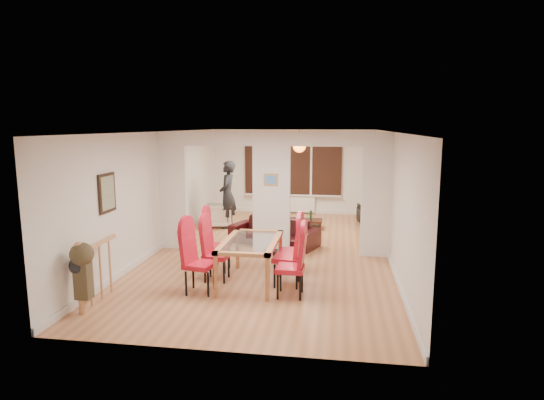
% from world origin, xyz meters
% --- Properties ---
extents(floor, '(5.00, 9.00, 0.01)m').
position_xyz_m(floor, '(0.00, 0.00, 0.00)').
color(floor, '#B67549').
rests_on(floor, ground).
extents(room_walls, '(5.00, 9.00, 2.60)m').
position_xyz_m(room_walls, '(0.00, 0.00, 1.30)').
color(room_walls, silver).
rests_on(room_walls, floor).
extents(divider_wall, '(5.00, 0.18, 2.60)m').
position_xyz_m(divider_wall, '(0.00, 0.00, 1.30)').
color(divider_wall, white).
rests_on(divider_wall, floor).
extents(bay_window_blinds, '(3.00, 0.08, 1.80)m').
position_xyz_m(bay_window_blinds, '(0.00, 4.44, 1.50)').
color(bay_window_blinds, black).
rests_on(bay_window_blinds, room_walls).
extents(radiator, '(1.40, 0.08, 0.50)m').
position_xyz_m(radiator, '(0.00, 4.40, 0.30)').
color(radiator, white).
rests_on(radiator, floor).
extents(pendant_light, '(0.36, 0.36, 0.36)m').
position_xyz_m(pendant_light, '(0.30, 3.30, 2.15)').
color(pendant_light, orange).
rests_on(pendant_light, room_walls).
extents(stair_newel, '(0.40, 1.20, 1.10)m').
position_xyz_m(stair_newel, '(-2.25, -3.20, 0.55)').
color(stair_newel, tan).
rests_on(stair_newel, floor).
extents(wall_poster, '(0.04, 0.52, 0.67)m').
position_xyz_m(wall_poster, '(-2.47, -2.40, 1.60)').
color(wall_poster, gray).
rests_on(wall_poster, room_walls).
extents(pillar_photo, '(0.30, 0.03, 0.25)m').
position_xyz_m(pillar_photo, '(0.00, -0.10, 1.60)').
color(pillar_photo, '#4C8CD8').
rests_on(pillar_photo, divider_wall).
extents(dining_table, '(0.93, 1.65, 0.78)m').
position_xyz_m(dining_table, '(-0.06, -2.05, 0.39)').
color(dining_table, '#B16E41').
rests_on(dining_table, floor).
extents(dining_chair_la, '(0.54, 0.54, 1.12)m').
position_xyz_m(dining_chair_la, '(-0.80, -2.61, 0.56)').
color(dining_chair_la, red).
rests_on(dining_chair_la, floor).
extents(dining_chair_lb, '(0.47, 0.47, 1.06)m').
position_xyz_m(dining_chair_lb, '(-0.69, -1.98, 0.53)').
color(dining_chair_lb, red).
rests_on(dining_chair_lb, floor).
extents(dining_chair_lc, '(0.44, 0.44, 1.09)m').
position_xyz_m(dining_chair_lc, '(-0.82, -1.45, 0.54)').
color(dining_chair_lc, red).
rests_on(dining_chair_lc, floor).
extents(dining_chair_ra, '(0.46, 0.46, 1.10)m').
position_xyz_m(dining_chair_ra, '(0.69, -2.55, 0.55)').
color(dining_chair_ra, red).
rests_on(dining_chair_ra, floor).
extents(dining_chair_rb, '(0.49, 0.49, 1.14)m').
position_xyz_m(dining_chair_rb, '(0.58, -2.05, 0.57)').
color(dining_chair_rb, red).
rests_on(dining_chair_rb, floor).
extents(dining_chair_rc, '(0.49, 0.49, 1.03)m').
position_xyz_m(dining_chair_rc, '(0.57, -1.47, 0.51)').
color(dining_chair_rc, red).
rests_on(dining_chair_rc, floor).
extents(sofa, '(2.20, 1.47, 0.60)m').
position_xyz_m(sofa, '(-0.03, 0.61, 0.30)').
color(sofa, black).
rests_on(sofa, floor).
extents(armchair, '(0.82, 0.83, 0.64)m').
position_xyz_m(armchair, '(-1.79, 2.21, 0.32)').
color(armchair, beige).
rests_on(armchair, floor).
extents(person, '(0.68, 0.46, 1.80)m').
position_xyz_m(person, '(-1.51, 2.13, 0.90)').
color(person, black).
rests_on(person, floor).
extents(television, '(0.90, 0.32, 0.51)m').
position_xyz_m(television, '(2.00, 3.13, 0.26)').
color(television, black).
rests_on(television, floor).
extents(coffee_table, '(1.14, 0.81, 0.24)m').
position_xyz_m(coffee_table, '(0.49, 2.38, 0.12)').
color(coffee_table, '#331A11').
rests_on(coffee_table, floor).
extents(bottle, '(0.07, 0.07, 0.26)m').
position_xyz_m(bottle, '(0.70, 2.38, 0.37)').
color(bottle, '#143F19').
rests_on(bottle, coffee_table).
extents(bowl, '(0.23, 0.23, 0.06)m').
position_xyz_m(bowl, '(0.33, 2.35, 0.27)').
color(bowl, '#331A11').
rests_on(bowl, coffee_table).
extents(shoes, '(0.25, 0.27, 0.10)m').
position_xyz_m(shoes, '(0.21, -0.28, 0.05)').
color(shoes, black).
rests_on(shoes, floor).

